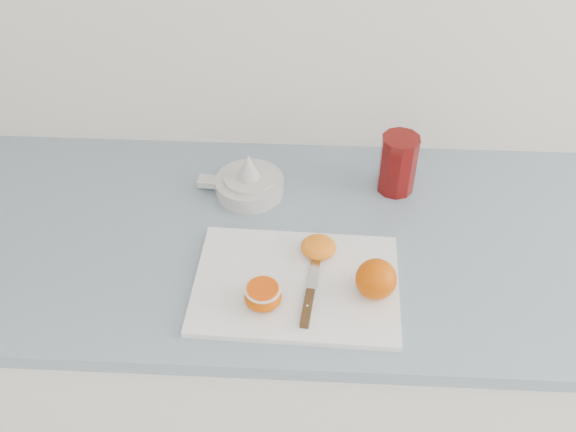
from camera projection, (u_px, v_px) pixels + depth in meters
The scene contains 8 objects.
counter at pixel (352, 368), 1.56m from camera, with size 2.60×0.64×0.89m.
cutting_board at pixel (296, 284), 1.16m from camera, with size 0.37×0.26×0.01m, color white.
whole_orange at pixel (376, 279), 1.11m from camera, with size 0.07×0.07×0.07m.
half_orange at pixel (263, 296), 1.10m from camera, with size 0.07×0.07×0.04m.
squeezed_shell at pixel (318, 247), 1.20m from camera, with size 0.07×0.07×0.03m.
paring_knife at pixel (309, 301), 1.11m from camera, with size 0.04×0.19×0.01m.
citrus_juicer at pixel (249, 183), 1.34m from camera, with size 0.18×0.14×0.10m.
red_tumbler at pixel (398, 166), 1.33m from camera, with size 0.08×0.08×0.13m.
Camera 1 is at (-0.18, 0.78, 1.76)m, focal length 40.00 mm.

